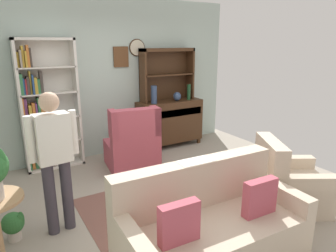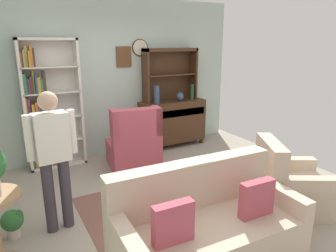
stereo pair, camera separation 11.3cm
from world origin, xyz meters
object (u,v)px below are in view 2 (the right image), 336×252
book_stack (168,171)px  person_reading (53,153)px  sideboard (172,121)px  armchair_floral (288,186)px  bookshelf (47,108)px  sideboard_hutch (170,67)px  couch_floral (206,228)px  coffee_table (174,181)px  bottle_wine (192,92)px  vase_round (180,96)px  wingback_chair (134,146)px  vase_tall (157,95)px  potted_plant_small (13,222)px

book_stack → person_reading: bearing=173.2°
sideboard → armchair_floral: size_ratio=1.24×
bookshelf → sideboard_hutch: 2.36m
couch_floral → sideboard_hutch: bearing=66.3°
person_reading → coffee_table: bearing=-8.9°
sideboard_hutch → bottle_wine: (0.39, -0.20, -0.49)m
book_stack → bookshelf: bearing=117.1°
person_reading → coffee_table: 1.48m
vase_round → person_reading: person_reading is taller
couch_floral → book_stack: size_ratio=7.94×
sideboard_hutch → couch_floral: bearing=-113.7°
sideboard → vase_round: 0.52m
wingback_chair → coffee_table: 1.38m
sideboard_hutch → bottle_wine: sideboard_hutch is taller
bookshelf → couch_floral: size_ratio=1.15×
wingback_chair → book_stack: 1.33m
couch_floral → person_reading: (-1.15, 1.18, 0.59)m
vase_tall → person_reading: (-2.14, -1.77, -0.18)m
wingback_chair → coffee_table: bearing=-92.0°
sideboard_hutch → vase_round: sideboard_hutch is taller
bottle_wine → couch_floral: (-1.76, -2.94, -0.76)m
bookshelf → potted_plant_small: size_ratio=6.63×
armchair_floral → book_stack: (-1.30, 0.79, 0.18)m
bottle_wine → armchair_floral: bearing=-96.7°
vase_tall → potted_plant_small: size_ratio=1.05×
sideboard → vase_tall: 0.70m
sideboard → vase_tall: vase_tall is taller
vase_tall → wingback_chair: size_ratio=0.32×
bookshelf → wingback_chair: size_ratio=2.00×
couch_floral → book_stack: bearing=81.7°
potted_plant_small → sideboard_hutch: bearing=32.3°
vase_round → wingback_chair: 1.53m
bookshelf → book_stack: (1.07, -2.09, -0.53)m
armchair_floral → potted_plant_small: bearing=161.8°
sideboard_hutch → vase_round: (0.13, -0.18, -0.55)m
person_reading → coffee_table: person_reading is taller
sideboard_hutch → vase_tall: sideboard_hutch is taller
bottle_wine → vase_tall: bearing=179.3°
vase_round → coffee_table: 2.47m
sideboard → sideboard_hutch: 1.06m
vase_tall → potted_plant_small: bearing=-146.8°
wingback_chair → couch_floral: bearing=-96.2°
bottle_wine → potted_plant_small: bottle_wine is taller
armchair_floral → bottle_wine: bearing=83.3°
vase_round → wingback_chair: (-1.25, -0.62, -0.62)m
bottle_wine → potted_plant_small: (-3.38, -1.69, -0.89)m
sideboard_hutch → armchair_floral: size_ratio=1.05×
sideboard_hutch → vase_tall: bearing=-154.1°
couch_floral → potted_plant_small: (-1.62, 1.25, -0.13)m
armchair_floral → wingback_chair: bearing=119.5°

